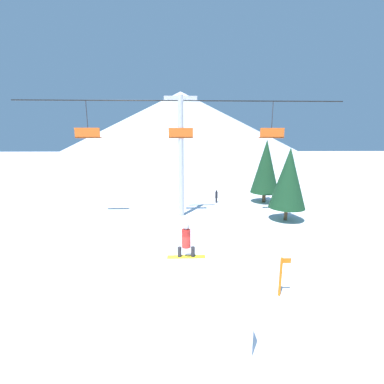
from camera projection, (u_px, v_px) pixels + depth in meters
ground_plane at (162, 312)px, 9.09m from camera, size 220.00×220.00×0.00m
mountain_ridge at (181, 124)px, 92.56m from camera, size 87.78×87.78×22.05m
snow_ramp at (197, 298)px, 8.54m from camera, size 2.92×3.25×1.64m
snowboarder at (186, 241)px, 9.48m from camera, size 1.43×0.32×1.34m
chairlift at (181, 145)px, 19.17m from camera, size 23.96×0.44×9.07m
pine_tree_near at (289, 178)px, 18.55m from camera, size 2.62×2.62×5.38m
pine_tree_far at (266, 167)px, 23.87m from camera, size 2.64×2.64×5.90m
trail_marker at (281, 276)px, 9.84m from camera, size 0.41×0.10×1.59m
distant_skier at (216, 196)px, 24.22m from camera, size 0.24×0.24×1.23m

